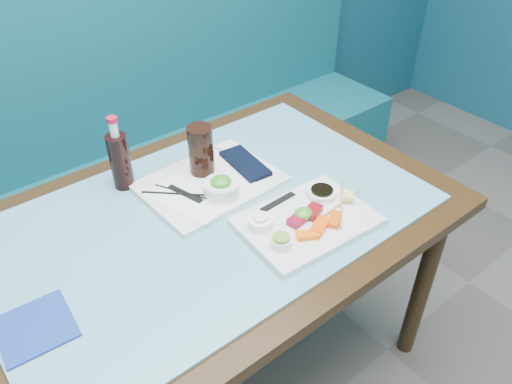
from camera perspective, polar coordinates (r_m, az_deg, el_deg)
booth_bench at (r=2.27m, az=-16.86°, el=0.83°), size 3.00×0.56×1.17m
dining_table at (r=1.48m, az=-5.17°, el=-5.25°), size 1.40×0.90×0.75m
glass_top at (r=1.42m, az=-5.37°, el=-2.68°), size 1.22×0.76×0.01m
sashimi_plate at (r=1.39m, az=5.82°, el=-3.36°), size 0.38×0.28×0.02m
salmon_left at (r=1.32m, az=5.92°, el=-4.92°), size 0.07×0.06×0.01m
salmon_mid at (r=1.35m, az=7.32°, el=-3.87°), size 0.08×0.06×0.02m
salmon_right at (r=1.38m, az=8.95°, el=-3.13°), size 0.07×0.06×0.02m
tuna_left at (r=1.36m, az=4.80°, el=-3.18°), size 0.06×0.04×0.02m
tuna_right at (r=1.39m, az=6.48°, el=-2.23°), size 0.07×0.05×0.02m
seaweed_garnish at (r=1.37m, az=5.44°, el=-2.48°), size 0.06×0.05×0.03m
ramekin_wasabi at (r=1.29m, az=2.88°, el=-5.75°), size 0.06×0.06×0.02m
wasabi_fill at (r=1.28m, az=2.90°, el=-5.22°), size 0.05×0.05×0.01m
ramekin_ginger at (r=1.34m, az=0.52°, el=-3.52°), size 0.08×0.08×0.03m
ginger_fill at (r=1.33m, az=0.53°, el=-2.93°), size 0.06×0.06×0.01m
soy_dish at (r=1.46m, az=7.52°, el=-0.12°), size 0.11×0.11×0.02m
soy_fill at (r=1.45m, az=7.56°, el=0.24°), size 0.08×0.08×0.01m
lemon_wedge at (r=1.44m, az=10.92°, el=-0.66°), size 0.05×0.04×0.04m
chopstick_sleeve at (r=1.43m, az=2.53°, el=-1.12°), size 0.12×0.02×0.00m
wooden_chopstick_a at (r=1.43m, az=9.46°, el=-1.45°), size 0.20×0.03×0.01m
wooden_chopstick_b at (r=1.44m, az=9.74°, el=-1.29°), size 0.16×0.15×0.01m
serving_tray at (r=1.53m, az=-5.27°, el=1.04°), size 0.41×0.32×0.01m
paper_placemat at (r=1.52m, az=-5.29°, el=1.30°), size 0.39×0.33×0.00m
seaweed_bowl at (r=1.46m, az=-3.99°, el=0.42°), size 0.11×0.11×0.04m
seaweed_salad at (r=1.44m, az=-4.03°, el=1.18°), size 0.06×0.06×0.03m
cola_glass at (r=1.52m, az=-6.32°, el=4.77°), size 0.10×0.10×0.16m
navy_pouch at (r=1.58m, az=-1.26°, el=3.30°), size 0.10×0.20×0.01m
fork at (r=1.65m, az=-3.66°, el=4.77°), size 0.05×0.09×0.01m
black_chopstick_a at (r=1.47m, az=-8.25°, el=-0.24°), size 0.19×0.18×0.01m
black_chopstick_b at (r=1.48m, az=-7.98°, el=-0.13°), size 0.10×0.19×0.01m
tray_sleeve at (r=1.48m, az=-8.11°, el=-0.23°), size 0.05×0.13×0.00m
cola_bottle_body at (r=1.53m, az=-15.26°, el=3.38°), size 0.08×0.08×0.18m
cola_bottle_neck at (r=1.47m, az=-15.96°, el=6.96°), size 0.03×0.03×0.05m
cola_bottle_cap at (r=1.45m, az=-16.16°, el=7.98°), size 0.04×0.04×0.01m
blue_napkin at (r=1.24m, az=-23.90°, el=-13.95°), size 0.17×0.17×0.01m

